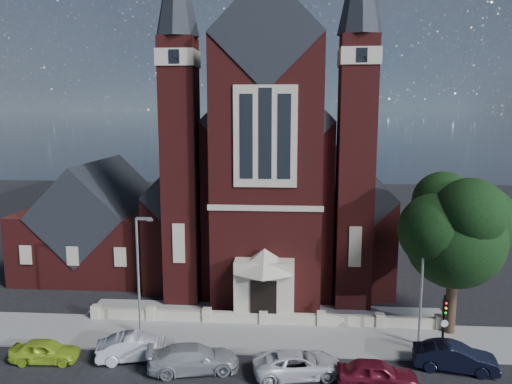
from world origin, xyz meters
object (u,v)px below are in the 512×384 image
at_px(traffic_signal, 444,318).
at_px(car_navy, 455,357).
at_px(church, 273,177).
at_px(parish_hall, 100,227).
at_px(car_dark_red, 377,374).
at_px(street_tree, 459,234).
at_px(car_white_suv, 298,364).
at_px(car_silver_a, 137,347).
at_px(street_lamp_left, 139,270).
at_px(street_lamp_right, 424,277).
at_px(car_lime_van, 45,351).
at_px(car_silver_b, 194,358).

relative_size(traffic_signal, car_navy, 0.86).
distance_m(church, parish_hall, 17.26).
height_order(car_dark_red, car_navy, car_navy).
bearing_deg(street_tree, car_white_suv, -150.42).
bearing_deg(church, car_silver_a, -108.47).
xyz_separation_m(street_lamp_left, car_silver_a, (0.60, -2.95, -3.83)).
distance_m(church, car_white_suv, 24.37).
relative_size(car_silver_a, car_dark_red, 1.08).
relative_size(street_lamp_left, car_navy, 1.74).
relative_size(street_lamp_left, street_lamp_right, 1.00).
height_order(street_lamp_left, car_navy, street_lamp_left).
bearing_deg(traffic_signal, car_dark_red, -142.65).
bearing_deg(car_silver_a, car_dark_red, -113.45).
distance_m(car_white_suv, car_navy, 9.13).
height_order(car_lime_van, car_white_suv, car_white_suv).
bearing_deg(church, parish_hall, -162.84).
distance_m(street_lamp_left, traffic_signal, 19.08).
distance_m(car_white_suv, car_dark_red, 4.35).
height_order(church, street_lamp_right, church).
bearing_deg(church, car_silver_b, -99.01).
xyz_separation_m(street_tree, car_silver_a, (-19.91, -4.66, -6.19)).
xyz_separation_m(street_tree, car_silver_b, (-16.24, -5.75, -6.20)).
bearing_deg(church, street_lamp_right, -61.96).
bearing_deg(car_white_suv, car_dark_red, -112.53).
relative_size(street_tree, car_navy, 2.30).
relative_size(parish_hall, car_navy, 2.62).
bearing_deg(car_lime_van, parish_hall, 7.82).
distance_m(street_tree, street_lamp_left, 20.71).
distance_m(traffic_signal, car_silver_a, 18.45).
xyz_separation_m(street_tree, traffic_signal, (-1.60, -3.28, -4.38)).
xyz_separation_m(car_silver_a, car_silver_b, (3.67, -1.09, -0.01)).
relative_size(parish_hall, car_silver_b, 2.34).
bearing_deg(street_lamp_right, car_lime_van, -170.92).
distance_m(parish_hall, car_silver_b, 22.11).
height_order(car_silver_b, car_white_suv, car_silver_b).
relative_size(street_lamp_right, car_dark_red, 1.87).
bearing_deg(car_dark_red, car_white_suv, 80.98).
bearing_deg(car_silver_b, car_dark_red, -106.63).
height_order(street_tree, car_dark_red, street_tree).
bearing_deg(traffic_signal, car_white_suv, -163.60).
distance_m(street_tree, street_lamp_right, 3.84).
height_order(car_lime_van, car_silver_b, car_silver_b).
distance_m(car_lime_van, car_white_suv, 14.97).
relative_size(street_lamp_right, traffic_signal, 2.02).
distance_m(traffic_signal, car_white_suv, 9.26).
bearing_deg(car_dark_red, car_silver_b, 86.73).
bearing_deg(parish_hall, traffic_signal, -29.98).
height_order(street_tree, street_lamp_left, street_tree).
distance_m(traffic_signal, car_navy, 2.24).
height_order(street_lamp_left, car_white_suv, street_lamp_left).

